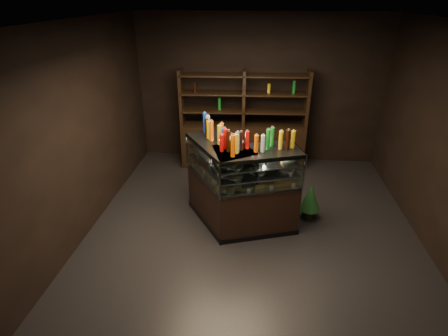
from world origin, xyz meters
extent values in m
plane|color=black|center=(0.00, 0.00, 0.00)|extent=(5.00, 5.00, 0.00)
cube|color=black|center=(0.00, 2.50, 1.50)|extent=(5.00, 0.02, 3.00)
cube|color=black|center=(0.00, -2.50, 1.50)|extent=(5.00, 0.02, 3.00)
cube|color=black|center=(2.50, 0.00, 1.50)|extent=(0.02, 5.00, 3.00)
cube|color=black|center=(-2.50, 0.00, 1.50)|extent=(0.02, 5.00, 3.00)
cube|color=black|center=(0.00, 0.00, 3.00)|extent=(5.00, 5.00, 0.02)
cube|color=black|center=(0.03, -0.16, 0.39)|extent=(1.32, 0.94, 0.78)
cube|color=black|center=(0.03, -0.16, 0.04)|extent=(1.36, 0.96, 0.08)
cube|color=black|center=(0.03, -0.16, 1.30)|extent=(1.32, 0.94, 0.06)
cube|color=silver|center=(0.03, -0.16, 0.79)|extent=(1.26, 0.88, 0.02)
cube|color=silver|center=(0.03, -0.16, 0.98)|extent=(1.26, 0.88, 0.02)
cube|color=silver|center=(0.03, -0.16, 1.14)|extent=(1.26, 0.88, 0.02)
cube|color=white|center=(0.13, -0.45, 1.06)|extent=(1.14, 0.37, 0.55)
cylinder|color=silver|center=(0.69, -0.26, 1.06)|extent=(0.03, 0.03, 0.57)
cylinder|color=silver|center=(-0.45, -0.63, 1.06)|extent=(0.03, 0.03, 0.57)
cube|color=black|center=(-0.52, 0.04, 0.39)|extent=(1.15, 1.33, 0.78)
cube|color=black|center=(-0.52, 0.04, 0.04)|extent=(1.19, 1.37, 0.08)
cube|color=black|center=(-0.52, 0.04, 1.30)|extent=(1.15, 1.33, 0.06)
cube|color=silver|center=(-0.52, 0.04, 0.79)|extent=(1.09, 1.26, 0.02)
cube|color=silver|center=(-0.52, 0.04, 0.98)|extent=(1.09, 1.26, 0.02)
cube|color=silver|center=(-0.52, 0.04, 1.14)|extent=(1.09, 1.26, 0.02)
cube|color=white|center=(-0.78, -0.13, 1.06)|extent=(0.66, 1.01, 0.55)
cylinder|color=silver|center=(-0.45, -0.63, 1.06)|extent=(0.03, 0.03, 0.57)
cylinder|color=silver|center=(-1.10, 0.38, 1.06)|extent=(0.03, 0.03, 0.57)
cube|color=gold|center=(-0.44, -0.34, 0.83)|extent=(0.20, 0.14, 0.06)
cube|color=gold|center=(-0.28, -0.29, 0.83)|extent=(0.20, 0.14, 0.06)
cube|color=gold|center=(-0.12, -0.24, 0.83)|extent=(0.20, 0.14, 0.06)
cube|color=gold|center=(0.04, -0.19, 0.83)|extent=(0.20, 0.14, 0.06)
cube|color=gold|center=(0.20, -0.14, 0.83)|extent=(0.20, 0.14, 0.06)
cube|color=gold|center=(0.36, -0.08, 0.83)|extent=(0.20, 0.14, 0.06)
cube|color=gold|center=(0.52, -0.03, 0.83)|extent=(0.20, 0.14, 0.06)
cylinder|color=white|center=(-0.40, -0.30, 0.99)|extent=(0.24, 0.24, 0.02)
cube|color=gold|center=(-0.40, -0.30, 1.03)|extent=(0.19, 0.13, 0.05)
cylinder|color=white|center=(0.03, -0.16, 0.99)|extent=(0.24, 0.24, 0.02)
cube|color=gold|center=(0.03, -0.16, 1.03)|extent=(0.19, 0.13, 0.05)
cylinder|color=white|center=(0.46, -0.02, 0.99)|extent=(0.24, 0.24, 0.02)
cube|color=gold|center=(0.46, -0.02, 1.03)|extent=(0.19, 0.13, 0.05)
cylinder|color=white|center=(-0.40, -0.30, 1.16)|extent=(0.24, 0.24, 0.02)
cube|color=gold|center=(-0.40, -0.30, 1.19)|extent=(0.19, 0.13, 0.05)
cylinder|color=white|center=(0.03, -0.16, 1.16)|extent=(0.24, 0.24, 0.02)
cube|color=gold|center=(0.03, -0.16, 1.19)|extent=(0.19, 0.13, 0.05)
cylinder|color=white|center=(0.46, -0.02, 1.16)|extent=(0.24, 0.24, 0.02)
cube|color=gold|center=(0.46, -0.02, 1.19)|extent=(0.19, 0.13, 0.05)
cube|color=gold|center=(-0.82, 0.44, 0.83)|extent=(0.17, 0.20, 0.06)
cube|color=gold|center=(-0.73, 0.30, 0.83)|extent=(0.17, 0.20, 0.06)
cube|color=gold|center=(-0.64, 0.16, 0.83)|extent=(0.17, 0.20, 0.06)
cube|color=gold|center=(-0.55, 0.02, 0.83)|extent=(0.17, 0.20, 0.06)
cube|color=gold|center=(-0.46, -0.12, 0.83)|extent=(0.17, 0.20, 0.06)
cube|color=gold|center=(-0.36, -0.26, 0.83)|extent=(0.17, 0.20, 0.06)
cube|color=gold|center=(-0.27, -0.40, 0.83)|extent=(0.17, 0.20, 0.06)
cylinder|color=white|center=(-0.77, 0.42, 0.99)|extent=(0.24, 0.24, 0.02)
cube|color=gold|center=(-0.77, 0.42, 1.03)|extent=(0.16, 0.19, 0.05)
cylinder|color=white|center=(-0.52, 0.04, 0.99)|extent=(0.24, 0.24, 0.02)
cube|color=gold|center=(-0.52, 0.04, 1.03)|extent=(0.16, 0.19, 0.05)
cylinder|color=white|center=(-0.27, -0.34, 0.99)|extent=(0.24, 0.24, 0.02)
cube|color=gold|center=(-0.27, -0.34, 1.03)|extent=(0.16, 0.19, 0.05)
cylinder|color=white|center=(-0.77, 0.42, 1.16)|extent=(0.24, 0.24, 0.02)
cube|color=gold|center=(-0.77, 0.42, 1.19)|extent=(0.16, 0.19, 0.05)
cylinder|color=white|center=(-0.52, 0.04, 1.16)|extent=(0.24, 0.24, 0.02)
cube|color=gold|center=(-0.52, 0.04, 1.19)|extent=(0.16, 0.19, 0.05)
cylinder|color=white|center=(-0.27, -0.34, 1.16)|extent=(0.24, 0.24, 0.02)
cube|color=gold|center=(-0.27, -0.34, 1.19)|extent=(0.16, 0.19, 0.05)
cylinder|color=#D8590A|center=(-0.45, -0.31, 1.47)|extent=(0.06, 0.06, 0.28)
cylinder|color=silver|center=(-0.45, -0.31, 1.62)|extent=(0.03, 0.03, 0.02)
cylinder|color=#0F38B2|center=(-0.36, -0.29, 1.47)|extent=(0.06, 0.06, 0.28)
cylinder|color=silver|center=(-0.36, -0.29, 1.62)|extent=(0.03, 0.03, 0.02)
cylinder|color=yellow|center=(-0.27, -0.26, 1.47)|extent=(0.06, 0.06, 0.28)
cylinder|color=silver|center=(-0.27, -0.26, 1.62)|extent=(0.03, 0.03, 0.02)
cylinder|color=#B20C0A|center=(-0.19, -0.23, 1.47)|extent=(0.06, 0.06, 0.28)
cylinder|color=silver|center=(-0.19, -0.23, 1.62)|extent=(0.03, 0.03, 0.02)
cylinder|color=black|center=(-0.10, -0.20, 1.47)|extent=(0.06, 0.06, 0.28)
cylinder|color=silver|center=(-0.10, -0.20, 1.62)|extent=(0.03, 0.03, 0.02)
cylinder|color=silver|center=(-0.01, -0.17, 1.47)|extent=(0.06, 0.06, 0.28)
cylinder|color=silver|center=(-0.01, -0.17, 1.62)|extent=(0.03, 0.03, 0.02)
cylinder|color=#147223|center=(0.07, -0.15, 1.47)|extent=(0.06, 0.06, 0.28)
cylinder|color=silver|center=(0.07, -0.15, 1.62)|extent=(0.03, 0.03, 0.02)
cylinder|color=#D8590A|center=(0.16, -0.12, 1.47)|extent=(0.06, 0.06, 0.28)
cylinder|color=silver|center=(0.16, -0.12, 1.62)|extent=(0.03, 0.03, 0.02)
cylinder|color=#0F38B2|center=(0.25, -0.09, 1.47)|extent=(0.06, 0.06, 0.28)
cylinder|color=silver|center=(0.25, -0.09, 1.62)|extent=(0.03, 0.03, 0.02)
cylinder|color=yellow|center=(0.34, -0.06, 1.47)|extent=(0.06, 0.06, 0.28)
cylinder|color=silver|center=(0.34, -0.06, 1.62)|extent=(0.03, 0.03, 0.02)
cylinder|color=#B20C0A|center=(0.42, -0.03, 1.47)|extent=(0.06, 0.06, 0.28)
cylinder|color=silver|center=(0.42, -0.03, 1.62)|extent=(0.03, 0.03, 0.02)
cylinder|color=black|center=(0.51, -0.01, 1.47)|extent=(0.06, 0.06, 0.28)
cylinder|color=silver|center=(0.51, -0.01, 1.62)|extent=(0.03, 0.03, 0.02)
cylinder|color=#D8590A|center=(-0.79, 0.46, 1.47)|extent=(0.06, 0.06, 0.28)
cylinder|color=silver|center=(-0.79, 0.46, 1.62)|extent=(0.03, 0.03, 0.02)
cylinder|color=#0F38B2|center=(-0.75, 0.38, 1.47)|extent=(0.06, 0.06, 0.28)
cylinder|color=silver|center=(-0.75, 0.38, 1.62)|extent=(0.03, 0.03, 0.02)
cylinder|color=yellow|center=(-0.70, 0.30, 1.47)|extent=(0.06, 0.06, 0.28)
cylinder|color=silver|center=(-0.70, 0.30, 1.62)|extent=(0.03, 0.03, 0.02)
cylinder|color=#B20C0A|center=(-0.65, 0.23, 1.47)|extent=(0.06, 0.06, 0.28)
cylinder|color=silver|center=(-0.65, 0.23, 1.62)|extent=(0.03, 0.03, 0.02)
cylinder|color=black|center=(-0.60, 0.15, 1.47)|extent=(0.06, 0.06, 0.28)
cylinder|color=silver|center=(-0.60, 0.15, 1.62)|extent=(0.03, 0.03, 0.02)
cylinder|color=silver|center=(-0.55, 0.08, 1.47)|extent=(0.06, 0.06, 0.28)
cylinder|color=silver|center=(-0.55, 0.08, 1.62)|extent=(0.03, 0.03, 0.02)
cylinder|color=#147223|center=(-0.50, 0.00, 1.47)|extent=(0.06, 0.06, 0.28)
cylinder|color=silver|center=(-0.50, 0.00, 1.62)|extent=(0.03, 0.03, 0.02)
cylinder|color=#D8590A|center=(-0.45, -0.08, 1.47)|extent=(0.06, 0.06, 0.28)
cylinder|color=silver|center=(-0.45, -0.08, 1.62)|extent=(0.03, 0.03, 0.02)
cylinder|color=#0F38B2|center=(-0.40, -0.15, 1.47)|extent=(0.06, 0.06, 0.28)
cylinder|color=silver|center=(-0.40, -0.15, 1.62)|extent=(0.03, 0.03, 0.02)
cylinder|color=yellow|center=(-0.35, -0.23, 1.47)|extent=(0.06, 0.06, 0.28)
cylinder|color=silver|center=(-0.35, -0.23, 1.62)|extent=(0.03, 0.03, 0.02)
cylinder|color=#B20C0A|center=(-0.30, -0.31, 1.47)|extent=(0.06, 0.06, 0.28)
cylinder|color=silver|center=(-0.30, -0.31, 1.62)|extent=(0.03, 0.03, 0.02)
cylinder|color=black|center=(-0.25, -0.38, 1.47)|extent=(0.06, 0.06, 0.28)
cylinder|color=silver|center=(-0.25, -0.38, 1.62)|extent=(0.03, 0.03, 0.02)
cylinder|color=black|center=(0.91, 0.22, 0.08)|extent=(0.21, 0.21, 0.16)
cone|color=#1E5719|center=(0.91, 0.22, 0.38)|extent=(0.32, 0.32, 0.45)
cone|color=#1E5719|center=(0.91, 0.22, 0.53)|extent=(0.25, 0.25, 0.31)
cube|color=black|center=(-0.29, 2.05, 0.45)|extent=(2.53, 0.55, 0.90)
cube|color=black|center=(-1.51, 1.99, 1.45)|extent=(0.08, 0.38, 1.10)
cube|color=black|center=(-0.29, 2.05, 1.45)|extent=(0.08, 0.38, 1.10)
cube|color=black|center=(0.94, 2.11, 1.45)|extent=(0.08, 0.38, 1.10)
cube|color=black|center=(-0.29, 2.05, 1.20)|extent=(2.48, 0.51, 0.03)
cube|color=black|center=(-0.29, 2.05, 1.55)|extent=(2.48, 0.51, 0.03)
cube|color=black|center=(-0.29, 2.05, 1.90)|extent=(2.48, 0.51, 0.03)
cylinder|color=#D8590A|center=(-1.24, 2.00, 1.32)|extent=(0.06, 0.06, 0.22)
cylinder|color=#0F38B2|center=(-0.76, 2.02, 1.32)|extent=(0.06, 0.06, 0.22)
cylinder|color=yellow|center=(-0.29, 2.05, 1.32)|extent=(0.06, 0.06, 0.22)
cylinder|color=#B20C0A|center=(0.19, 2.08, 1.32)|extent=(0.06, 0.06, 0.22)
cylinder|color=black|center=(0.67, 2.10, 1.32)|extent=(0.06, 0.06, 0.22)
camera|label=1|loc=(0.03, -4.65, 3.29)|focal=28.00mm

